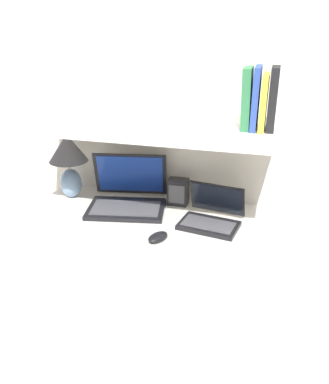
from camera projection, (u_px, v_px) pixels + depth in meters
name	position (u px, v px, depth m)	size (l,w,h in m)	color
ground_plane	(129.00, 382.00, 1.99)	(12.00, 12.00, 0.00)	#B2AD9E
wall_back	(165.00, 111.00, 2.11)	(6.00, 0.05, 2.40)	silver
desk	(146.00, 283.00, 2.11)	(1.18, 0.60, 0.75)	silver
back_riser	(163.00, 219.00, 2.31)	(1.18, 0.04, 1.18)	silver
shelf	(148.00, 125.00, 1.85)	(1.18, 0.54, 0.03)	silver
table_lamp	(68.00, 157.00, 2.11)	(0.20, 0.20, 0.35)	#7593B2
laptop_large	(128.00, 197.00, 2.06)	(0.43, 0.38, 0.26)	black
laptop_small	(212.00, 216.00, 1.89)	(0.30, 0.27, 0.18)	black
computer_mouse	(158.00, 237.00, 1.76)	(0.10, 0.12, 0.03)	black
router_box	(178.00, 192.00, 2.09)	(0.10, 0.07, 0.14)	black
book_black	(273.00, 99.00, 1.66)	(0.03, 0.13, 0.26)	black
book_yellow	(264.00, 102.00, 1.67)	(0.02, 0.17, 0.23)	gold
book_blue	(256.00, 98.00, 1.68)	(0.03, 0.16, 0.26)	#284293
book_green	(247.00, 99.00, 1.69)	(0.04, 0.14, 0.25)	#2D7042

